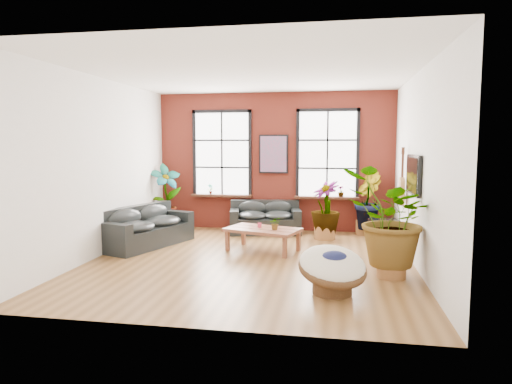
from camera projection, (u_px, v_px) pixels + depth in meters
room at (252, 168)px, 8.59m from camera, size 6.04×6.54×3.54m
sofa_back at (265, 218)px, 11.34m from camera, size 1.85×1.14×0.79m
sofa_left at (145, 228)px, 9.91m from camera, size 1.58×2.34×0.86m
coffee_table at (263, 231)px, 9.40m from camera, size 1.66×1.26×0.57m
papasan_chair at (332, 268)px, 6.71m from camera, size 1.31×1.32×0.76m
poster at (274, 154)px, 11.55m from camera, size 0.74×0.06×0.98m
tv_wall_unit at (410, 179)px, 8.55m from camera, size 0.13×1.86×1.20m
media_box at (384, 231)px, 10.30m from camera, size 0.69×0.61×0.51m
pot_back_left at (166, 223)px, 11.67m from camera, size 0.60×0.60×0.37m
pot_back_right at (366, 227)px, 11.14m from camera, size 0.50×0.50×0.34m
pot_right_wall at (391, 267)px, 7.55m from camera, size 0.60×0.60×0.35m
pot_mid at (325, 231)px, 10.62m from camera, size 0.51×0.51×0.35m
floor_plant_back_left at (166, 194)px, 11.60m from camera, size 0.99×0.96×1.56m
floor_plant_back_right at (367, 200)px, 11.03m from camera, size 0.72×0.85×1.39m
floor_plant_right_wall at (390, 218)px, 7.50m from camera, size 1.97×1.94×1.66m
floor_plant_mid at (325, 207)px, 10.57m from camera, size 0.96×0.96×1.21m
table_plant at (275, 223)px, 9.24m from camera, size 0.25×0.23×0.26m
sill_plant_left at (210, 189)px, 11.87m from camera, size 0.17×0.17×0.27m
sill_plant_right at (341, 191)px, 11.30m from camera, size 0.19×0.19×0.27m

